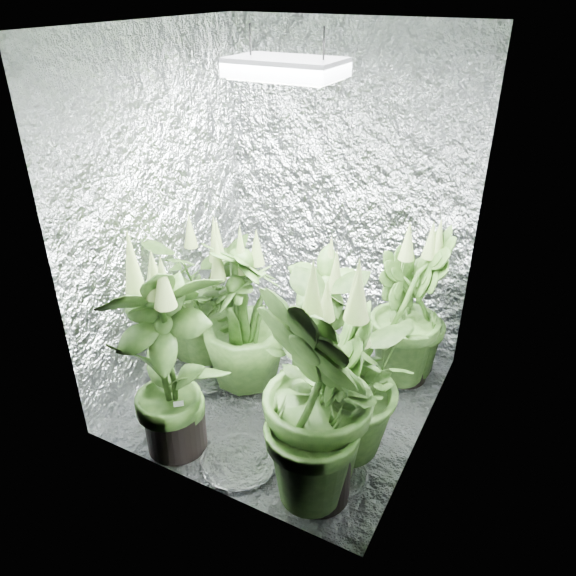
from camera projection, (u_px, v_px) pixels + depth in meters
The scene contains 13 objects.
ground at pixel (286, 393), 3.35m from camera, with size 1.60×1.60×0.00m, color silver.
walls at pixel (286, 240), 2.86m from camera, with size 1.62×1.62×2.00m.
ceiling at pixel (286, 25), 2.38m from camera, with size 1.60×1.60×0.01m, color silver.
grow_lamp at pixel (286, 68), 2.46m from camera, with size 0.50×0.30×0.22m.
plant_a at pixel (202, 295), 3.47m from camera, with size 1.04×1.04×0.96m.
plant_b at pixel (323, 322), 3.29m from camera, with size 0.56×0.56×0.91m.
plant_c at pixel (411, 310), 3.27m from camera, with size 0.59×0.59×1.04m.
plant_d at pixel (243, 318), 3.23m from camera, with size 0.66×0.66×1.00m.
plant_e at pixel (338, 381), 2.73m from camera, with size 0.93×0.93×0.97m.
plant_f at pixel (167, 361), 2.72m from camera, with size 0.81×0.81×1.19m.
plant_g at pixel (320, 398), 2.42m from camera, with size 0.89×0.89×1.26m.
circulation_fan at pixel (419, 349), 3.50m from camera, with size 0.14×0.29×0.33m.
plant_label at pixel (179, 409), 2.78m from camera, with size 0.05×0.01×0.08m, color white.
Camera 1 is at (1.24, -2.31, 2.17)m, focal length 35.00 mm.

